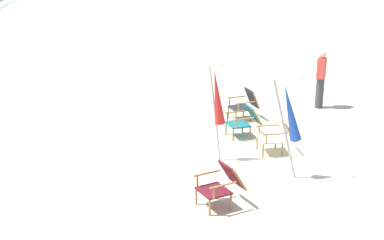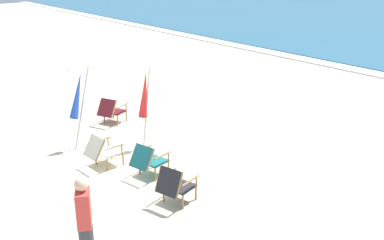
% 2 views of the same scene
% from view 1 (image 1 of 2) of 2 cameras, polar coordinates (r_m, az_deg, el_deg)
% --- Properties ---
extents(ground_plane, '(80.00, 80.00, 0.00)m').
position_cam_1_polar(ground_plane, '(12.31, 6.78, -2.87)').
color(ground_plane, beige).
extents(beach_chair_back_left, '(0.63, 0.81, 0.77)m').
position_cam_1_polar(beach_chair_back_left, '(11.93, 9.10, -1.53)').
color(beach_chair_back_left, beige).
rests_on(beach_chair_back_left, ground).
extents(beach_chair_far_center, '(0.73, 0.83, 0.81)m').
position_cam_1_polar(beach_chair_far_center, '(14.05, 5.71, 1.78)').
color(beach_chair_far_center, '#28282D').
rests_on(beach_chair_far_center, ground).
extents(beach_chair_back_right, '(0.72, 0.87, 0.77)m').
position_cam_1_polar(beach_chair_back_right, '(12.81, 5.66, 0.05)').
color(beach_chair_back_right, '#196066').
rests_on(beach_chair_back_right, ground).
extents(beach_chair_front_left, '(0.83, 0.94, 0.77)m').
position_cam_1_polar(beach_chair_front_left, '(9.50, 3.22, -6.77)').
color(beach_chair_front_left, maroon).
rests_on(beach_chair_front_left, ground).
extents(umbrella_furled_red, '(0.26, 0.38, 2.12)m').
position_cam_1_polar(umbrella_furled_red, '(11.07, 2.70, 2.34)').
color(umbrella_furled_red, '#B7B2A8').
rests_on(umbrella_furled_red, ground).
extents(umbrella_furled_blue, '(0.22, 0.63, 2.07)m').
position_cam_1_polar(umbrella_furled_blue, '(10.36, 10.42, 0.69)').
color(umbrella_furled_blue, '#B7B2A8').
rests_on(umbrella_furled_blue, ground).
extents(person_near_chairs, '(0.39, 0.34, 1.63)m').
position_cam_1_polar(person_near_chairs, '(15.24, 13.57, 4.30)').
color(person_near_chairs, '#383842').
rests_on(person_near_chairs, ground).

